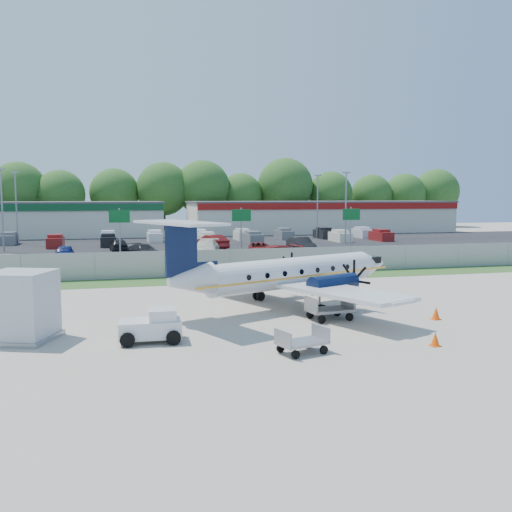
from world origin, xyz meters
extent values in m
plane|color=#AFA494|center=(0.00, 0.00, 0.00)|extent=(170.00, 170.00, 0.00)
cube|color=#2D561E|center=(0.00, 12.00, 0.01)|extent=(170.00, 4.00, 0.02)
cube|color=black|center=(0.00, 19.00, 0.01)|extent=(170.00, 8.00, 0.02)
cube|color=black|center=(0.00, 40.00, 0.01)|extent=(170.00, 32.00, 0.02)
cube|color=gray|center=(0.00, 14.00, 1.00)|extent=(120.00, 0.02, 1.90)
cube|color=gray|center=(0.00, 14.00, 1.98)|extent=(120.00, 0.06, 0.06)
cube|color=gray|center=(0.00, 14.00, 0.05)|extent=(120.00, 0.06, 0.06)
cube|color=silver|center=(-24.00, 62.00, 2.50)|extent=(46.00, 12.00, 5.00)
cube|color=#474749|center=(-24.00, 62.00, 5.12)|extent=(46.40, 12.40, 0.24)
cube|color=silver|center=(26.00, 62.00, 2.50)|extent=(44.00, 12.00, 5.00)
cube|color=#474749|center=(26.00, 62.00, 5.12)|extent=(44.40, 12.40, 0.24)
cube|color=maroon|center=(26.00, 55.90, 4.50)|extent=(44.00, 0.20, 1.00)
cylinder|color=gray|center=(-8.00, 23.00, 2.50)|extent=(0.14, 0.14, 5.00)
cube|color=#0C5923|center=(-8.00, 22.85, 4.30)|extent=(1.80, 0.08, 1.10)
cylinder|color=gray|center=(3.00, 23.00, 2.50)|extent=(0.14, 0.14, 5.00)
cube|color=#0C5923|center=(3.00, 22.85, 4.30)|extent=(1.80, 0.08, 1.10)
cylinder|color=gray|center=(14.00, 23.00, 2.50)|extent=(0.14, 0.14, 5.00)
cube|color=#0C5923|center=(14.00, 22.85, 4.30)|extent=(1.80, 0.08, 1.10)
cylinder|color=gray|center=(-20.00, 38.00, 4.50)|extent=(0.18, 0.18, 9.00)
cube|color=gray|center=(-20.00, 38.00, 9.00)|extent=(0.90, 0.35, 0.18)
cylinder|color=gray|center=(20.00, 38.00, 4.50)|extent=(0.18, 0.18, 9.00)
cube|color=gray|center=(20.00, 38.00, 9.00)|extent=(0.90, 0.35, 0.18)
cylinder|color=gray|center=(-20.00, 48.00, 4.50)|extent=(0.18, 0.18, 9.00)
cube|color=gray|center=(-20.00, 48.00, 9.00)|extent=(0.90, 0.35, 0.18)
cylinder|color=gray|center=(20.00, 48.00, 4.50)|extent=(0.18, 0.18, 9.00)
cube|color=gray|center=(20.00, 48.00, 9.00)|extent=(0.90, 0.35, 0.18)
cylinder|color=silver|center=(0.81, 0.93, 1.88)|extent=(10.71, 5.80, 1.66)
cone|color=silver|center=(6.72, 3.45, 1.88)|extent=(2.42, 2.28, 1.66)
cone|color=silver|center=(-5.27, -1.65, 2.06)|extent=(2.74, 2.42, 1.66)
cube|color=black|center=(6.56, 3.38, 2.19)|extent=(1.17, 1.35, 0.39)
cube|color=silver|center=(0.40, 0.76, 1.40)|extent=(8.59, 15.27, 0.19)
cylinder|color=black|center=(2.28, -1.20, 1.53)|extent=(3.11, 2.05, 0.96)
cylinder|color=black|center=(0.30, 3.47, 1.53)|extent=(3.11, 2.05, 0.96)
cube|color=black|center=(-5.68, -1.82, 3.54)|extent=(1.59, 0.79, 2.54)
cube|color=silver|center=(-5.76, -1.85, 4.81)|extent=(4.05, 5.81, 0.12)
cylinder|color=gray|center=(4.99, 2.71, 0.57)|extent=(0.10, 0.10, 1.14)
cylinder|color=black|center=(4.99, 2.71, 0.24)|extent=(0.51, 0.34, 0.49)
cylinder|color=black|center=(1.39, -1.57, 0.28)|extent=(0.65, 0.54, 0.56)
cylinder|color=black|center=(-0.59, 3.10, 0.28)|extent=(0.65, 0.54, 0.56)
cube|color=silver|center=(-7.41, -4.86, 0.56)|extent=(2.62, 1.66, 0.71)
cube|color=silver|center=(-6.90, -4.88, 1.12)|extent=(1.19, 1.38, 0.51)
cube|color=black|center=(-6.44, -4.90, 1.14)|extent=(0.24, 1.13, 0.41)
cylinder|color=black|center=(-8.36, -5.60, 0.31)|extent=(0.62, 0.25, 0.61)
cylinder|color=black|center=(-8.29, -4.01, 0.31)|extent=(0.62, 0.25, 0.61)
cylinder|color=black|center=(-6.53, -5.70, 0.31)|extent=(0.62, 0.25, 0.61)
cylinder|color=black|center=(-6.45, -4.11, 0.31)|extent=(0.62, 0.25, 0.61)
cube|color=gray|center=(-1.86, -8.18, 0.42)|extent=(2.12, 1.60, 0.11)
cube|color=gray|center=(-2.71, -8.43, 0.71)|extent=(0.38, 1.11, 0.56)
cube|color=gray|center=(-1.00, -7.94, 0.71)|extent=(0.38, 1.11, 0.56)
cylinder|color=black|center=(-2.35, -8.86, 0.17)|extent=(0.36, 0.20, 0.34)
cylinder|color=black|center=(-2.63, -7.87, 0.17)|extent=(0.36, 0.20, 0.34)
cylinder|color=black|center=(-1.08, -8.50, 0.17)|extent=(0.36, 0.20, 0.34)
cylinder|color=black|center=(-1.36, -7.51, 0.17)|extent=(0.36, 0.20, 0.34)
cube|color=gray|center=(1.45, -2.81, 0.49)|extent=(2.33, 1.57, 0.13)
cube|color=gray|center=(0.42, -2.94, 0.82)|extent=(0.25, 1.31, 0.65)
cube|color=gray|center=(2.48, -2.69, 0.82)|extent=(0.25, 1.31, 0.65)
cylinder|color=black|center=(0.77, -3.50, 0.20)|extent=(0.41, 0.18, 0.39)
cylinder|color=black|center=(0.62, -2.31, 0.20)|extent=(0.41, 0.18, 0.39)
cylinder|color=black|center=(2.28, -3.31, 0.20)|extent=(0.41, 0.18, 0.39)
cylinder|color=black|center=(2.14, -2.12, 0.20)|extent=(0.41, 0.18, 0.39)
cube|color=silver|center=(-12.65, -3.23, 1.46)|extent=(3.15, 3.15, 2.92)
cube|color=gray|center=(-12.65, -3.23, 0.10)|extent=(3.40, 3.40, 0.19)
cone|color=#FF5308|center=(6.55, -4.08, 0.31)|extent=(0.41, 0.41, 0.62)
cube|color=#FF5308|center=(6.55, -4.08, 0.02)|extent=(0.44, 0.44, 0.03)
cone|color=#FF5308|center=(3.74, -8.52, 0.29)|extent=(0.38, 0.38, 0.57)
cube|color=#FF5308|center=(3.74, -8.52, 0.02)|extent=(0.40, 0.40, 0.03)
cone|color=#FF5308|center=(-1.93, 12.65, 0.24)|extent=(0.32, 0.32, 0.48)
cube|color=#FF5308|center=(-1.93, 12.65, 0.01)|extent=(0.34, 0.34, 0.03)
imported|color=beige|center=(-15.99, 17.65, 0.00)|extent=(6.76, 4.95, 1.71)
imported|color=maroon|center=(5.59, 21.25, 0.00)|extent=(5.80, 3.52, 1.57)
imported|color=navy|center=(-13.08, 28.47, 0.00)|extent=(1.75, 4.12, 1.39)
imported|color=black|center=(-5.59, 28.99, 0.00)|extent=(3.52, 4.91, 1.32)
imported|color=beige|center=(0.61, 28.44, 0.00)|extent=(3.94, 6.16, 1.66)
imported|color=maroon|center=(6.10, 28.39, 0.00)|extent=(3.33, 5.11, 1.31)
imported|color=black|center=(11.08, 29.29, 0.00)|extent=(1.89, 5.13, 1.68)
imported|color=black|center=(-7.90, 35.33, 0.00)|extent=(2.07, 4.45, 1.47)
imported|color=maroon|center=(2.44, 35.33, 0.00)|extent=(3.34, 5.43, 1.69)
camera|label=1|loc=(-9.01, -28.57, 6.06)|focal=40.00mm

